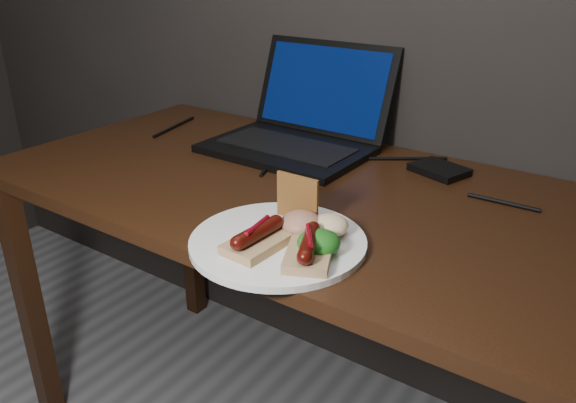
% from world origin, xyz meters
% --- Properties ---
extents(desk, '(1.40, 0.70, 0.75)m').
position_xyz_m(desk, '(0.00, 1.38, 0.66)').
color(desk, '#341B0D').
rests_on(desk, ground).
extents(laptop, '(0.39, 0.35, 0.25)m').
position_xyz_m(laptop, '(-0.14, 1.59, 0.80)').
color(laptop, black).
rests_on(laptop, desk).
extents(hard_drive, '(0.14, 0.12, 0.02)m').
position_xyz_m(hard_drive, '(0.22, 1.61, 0.76)').
color(hard_drive, black).
rests_on(hard_drive, desk).
extents(desk_cables, '(1.00, 0.35, 0.01)m').
position_xyz_m(desk_cables, '(-0.07, 1.54, 0.75)').
color(desk_cables, black).
rests_on(desk_cables, desk).
extents(plate, '(0.34, 0.34, 0.01)m').
position_xyz_m(plate, '(0.12, 1.13, 0.76)').
color(plate, white).
rests_on(plate, desk).
extents(bread_sausage_center, '(0.08, 0.12, 0.04)m').
position_xyz_m(bread_sausage_center, '(0.11, 1.09, 0.78)').
color(bread_sausage_center, tan).
rests_on(bread_sausage_center, plate).
extents(bread_sausage_right, '(0.11, 0.13, 0.04)m').
position_xyz_m(bread_sausage_right, '(0.20, 1.11, 0.78)').
color(bread_sausage_right, tan).
rests_on(bread_sausage_right, plate).
extents(crispbread, '(0.08, 0.01, 0.08)m').
position_xyz_m(crispbread, '(0.10, 1.21, 0.80)').
color(crispbread, '#A6672D').
rests_on(crispbread, plate).
extents(salad_greens, '(0.07, 0.07, 0.04)m').
position_xyz_m(salad_greens, '(0.20, 1.13, 0.78)').
color(salad_greens, '#165010').
rests_on(salad_greens, plate).
extents(salsa_mound, '(0.07, 0.07, 0.04)m').
position_xyz_m(salsa_mound, '(0.14, 1.17, 0.78)').
color(salsa_mound, maroon).
rests_on(salsa_mound, plate).
extents(coleslaw_mound, '(0.06, 0.06, 0.04)m').
position_xyz_m(coleslaw_mound, '(0.18, 1.20, 0.78)').
color(coleslaw_mound, white).
rests_on(coleslaw_mound, plate).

